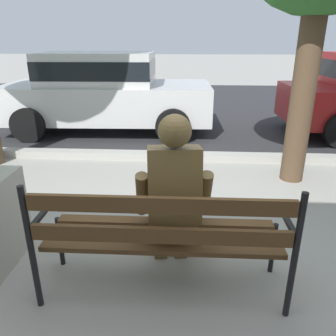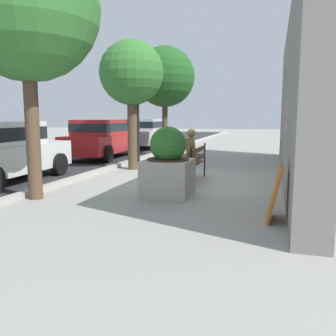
{
  "view_description": "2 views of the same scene",
  "coord_description": "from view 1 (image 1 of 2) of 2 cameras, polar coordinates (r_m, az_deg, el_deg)",
  "views": [
    {
      "loc": [
        0.13,
        -2.1,
        1.82
      ],
      "look_at": [
        -0.03,
        0.62,
        0.75
      ],
      "focal_mm": 35.57,
      "sensor_mm": 36.0,
      "label": 1
    },
    {
      "loc": [
        -8.98,
        -2.1,
        1.68
      ],
      "look_at": [
        -1.81,
        0.04,
        0.6
      ],
      "focal_mm": 38.02,
      "sensor_mm": 36.0,
      "label": 2
    }
  ],
  "objects": [
    {
      "name": "bronze_statue_seated",
      "position": [
        2.5,
        1.19,
        -5.94
      ],
      "size": [
        0.61,
        0.81,
        1.37
      ],
      "color": "brown",
      "rests_on": "ground"
    },
    {
      "name": "park_bench",
      "position": [
        2.38,
        -1.05,
        -10.9
      ],
      "size": [
        1.81,
        0.55,
        0.95
      ],
      "color": "brown",
      "rests_on": "ground"
    },
    {
      "name": "street_surface",
      "position": [
        9.77,
        2.74,
        10.67
      ],
      "size": [
        60.0,
        9.0,
        0.01
      ],
      "primitive_type": "cube",
      "color": "#2D2D30",
      "rests_on": "ground"
    },
    {
      "name": "curb_stone",
      "position": [
        5.3,
        1.9,
        2.03
      ],
      "size": [
        60.0,
        0.2,
        0.12
      ],
      "primitive_type": "cube",
      "color": "#B2AFA8",
      "rests_on": "ground"
    },
    {
      "name": "ground_plane",
      "position": [
        2.78,
        -0.07,
        -19.41
      ],
      "size": [
        80.0,
        80.0,
        0.0
      ],
      "primitive_type": "plane",
      "color": "#9E9B93"
    },
    {
      "name": "parked_car_white",
      "position": [
        7.0,
        -10.77,
        13.01
      ],
      "size": [
        4.16,
        2.03,
        1.56
      ],
      "color": "silver",
      "rests_on": "ground"
    }
  ]
}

